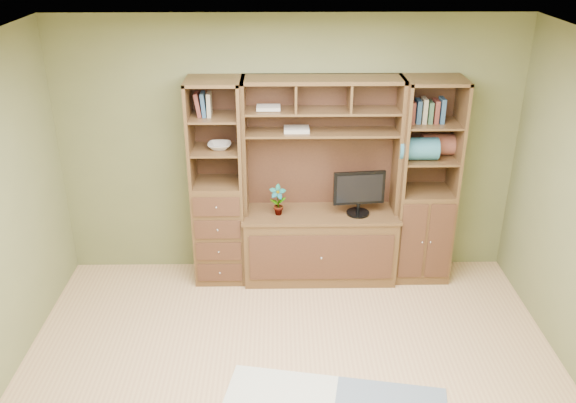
{
  "coord_description": "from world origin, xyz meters",
  "views": [
    {
      "loc": [
        -0.09,
        -3.66,
        3.34
      ],
      "look_at": [
        -0.02,
        1.2,
        1.1
      ],
      "focal_mm": 38.0,
      "sensor_mm": 36.0,
      "label": 1
    }
  ],
  "objects_px": {
    "monitor": "(359,185)",
    "center_hutch": "(321,185)",
    "left_tower": "(218,184)",
    "right_tower": "(426,183)"
  },
  "relations": [
    {
      "from": "right_tower",
      "to": "monitor",
      "type": "height_order",
      "value": "right_tower"
    },
    {
      "from": "center_hutch",
      "to": "right_tower",
      "type": "height_order",
      "value": "same"
    },
    {
      "from": "center_hutch",
      "to": "right_tower",
      "type": "relative_size",
      "value": 1.0
    },
    {
      "from": "right_tower",
      "to": "center_hutch",
      "type": "bearing_deg",
      "value": -177.77
    },
    {
      "from": "center_hutch",
      "to": "monitor",
      "type": "xyz_separation_m",
      "value": [
        0.36,
        -0.03,
        0.01
      ]
    },
    {
      "from": "left_tower",
      "to": "monitor",
      "type": "distance_m",
      "value": 1.37
    },
    {
      "from": "center_hutch",
      "to": "monitor",
      "type": "relative_size",
      "value": 3.34
    },
    {
      "from": "monitor",
      "to": "center_hutch",
      "type": "bearing_deg",
      "value": 168.27
    },
    {
      "from": "right_tower",
      "to": "monitor",
      "type": "distance_m",
      "value": 0.67
    },
    {
      "from": "left_tower",
      "to": "right_tower",
      "type": "bearing_deg",
      "value": 0.0
    }
  ]
}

